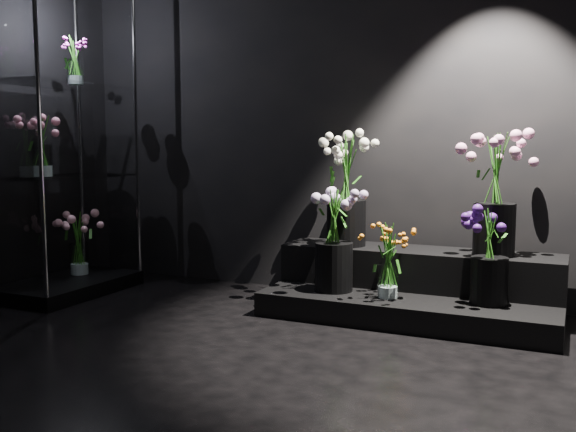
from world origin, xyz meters
The scene contains 12 objects.
floor centered at (0.00, 0.00, 0.00)m, with size 4.00×4.00×0.00m, color black.
wall_back centered at (0.00, 2.00, 1.40)m, with size 4.00×4.00×0.00m, color black.
display_riser centered at (0.83, 1.63, 0.17)m, with size 1.84×0.82×0.41m.
display_case centered at (-1.67, 1.13, 1.13)m, with size 0.62×1.03×2.26m.
bouquet_orange_bells centered at (0.73, 1.36, 0.40)m, with size 0.31×0.31×0.47m.
bouquet_lilac centered at (0.35, 1.41, 0.53)m, with size 0.44×0.44×0.68m.
bouquet_purple centered at (1.32, 1.46, 0.49)m, with size 0.42×0.42×0.59m.
bouquet_cream_roses centered at (0.33, 1.71, 0.83)m, with size 0.43×0.43×0.75m.
bouquet_pink_roses centered at (1.31, 1.71, 0.85)m, with size 0.46×0.46×0.76m.
bouquet_case_pink centered at (-1.69, 0.95, 1.11)m, with size 0.33×0.33×0.44m.
bouquet_case_magenta centered at (-1.63, 1.25, 1.73)m, with size 0.22×0.22×0.35m.
bouquet_case_base_pink centered at (-1.72, 1.32, 0.37)m, with size 0.40×0.40×0.49m.
Camera 1 is at (1.79, -2.47, 1.11)m, focal length 40.00 mm.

